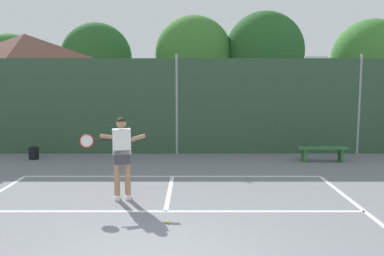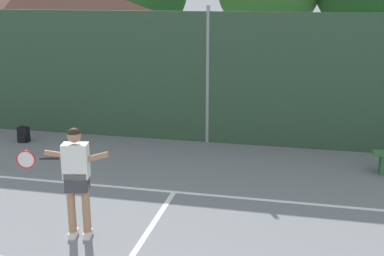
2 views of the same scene
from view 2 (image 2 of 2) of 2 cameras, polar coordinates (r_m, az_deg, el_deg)
name	(u,v)px [view 2 (image 2 of 2)]	position (r m, az deg, el deg)	size (l,w,h in m)	color
chainlink_fence	(208,79)	(12.85, 1.80, 5.67)	(26.09, 0.09, 3.55)	#2D4C33
clubhouse_building	(42,31)	(19.54, -16.81, 10.61)	(7.36, 4.33, 4.70)	beige
tennis_player	(76,173)	(8.10, -13.20, -5.08)	(1.40, 0.45, 1.85)	silver
backpack_black	(23,135)	(13.94, -18.78, -0.74)	(0.28, 0.24, 0.46)	black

